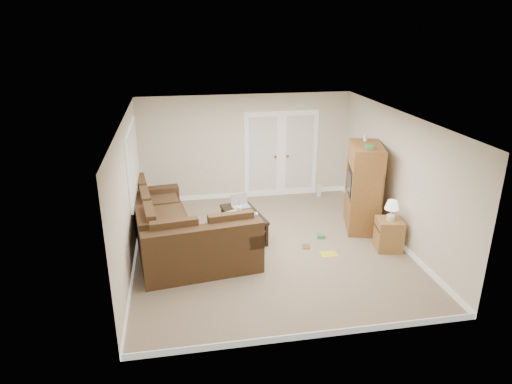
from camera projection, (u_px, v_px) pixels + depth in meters
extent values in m
plane|color=gray|center=(269.00, 247.00, 8.74)|extent=(5.50, 5.50, 0.00)
cube|color=white|center=(270.00, 117.00, 7.86)|extent=(5.00, 5.50, 0.02)
cube|color=silver|center=(128.00, 194.00, 7.89)|extent=(0.02, 5.50, 2.50)
cube|color=silver|center=(398.00, 178.00, 8.71)|extent=(0.02, 5.50, 2.50)
cube|color=silver|center=(246.00, 147.00, 10.83)|extent=(5.00, 0.02, 2.50)
cube|color=silver|center=(314.00, 258.00, 5.77)|extent=(5.00, 0.02, 2.50)
cube|color=white|center=(263.00, 156.00, 10.95)|extent=(0.90, 0.04, 2.13)
cube|color=white|center=(299.00, 154.00, 11.10)|extent=(0.90, 0.04, 2.13)
cube|color=white|center=(263.00, 154.00, 10.91)|extent=(0.68, 0.02, 1.80)
cube|color=white|center=(299.00, 152.00, 11.06)|extent=(0.68, 0.02, 1.80)
cube|color=white|center=(133.00, 161.00, 8.71)|extent=(0.04, 1.92, 1.42)
cube|color=white|center=(134.00, 161.00, 8.71)|extent=(0.02, 1.74, 1.24)
cube|color=#452F1A|center=(163.00, 230.00, 8.92)|extent=(1.33, 2.67, 0.47)
cube|color=#452F1A|center=(142.00, 210.00, 8.65)|extent=(0.60, 2.57, 0.48)
cube|color=#452F1A|center=(155.00, 193.00, 9.82)|extent=(1.03, 0.40, 0.24)
cube|color=#4F371F|center=(166.00, 215.00, 8.84)|extent=(0.99, 2.51, 0.13)
cube|color=#452F1A|center=(201.00, 256.00, 7.92)|extent=(2.12, 1.26, 0.47)
cube|color=#452F1A|center=(204.00, 240.00, 7.43)|extent=(2.02, 0.53, 0.48)
cube|color=#452F1A|center=(248.00, 231.00, 8.05)|extent=(0.40, 1.03, 0.24)
cube|color=#4F371F|center=(199.00, 238.00, 7.90)|extent=(1.96, 0.91, 0.13)
cube|color=black|center=(248.00, 224.00, 8.00)|extent=(0.47, 0.93, 0.03)
cube|color=#AF1219|center=(244.00, 217.00, 8.21)|extent=(0.37, 0.18, 0.02)
cube|color=black|center=(244.00, 214.00, 9.02)|extent=(0.84, 1.32, 0.06)
cube|color=black|center=(244.00, 228.00, 9.12)|extent=(0.73, 1.21, 0.03)
cylinder|color=white|center=(239.00, 211.00, 8.89)|extent=(0.10, 0.10, 0.18)
cylinder|color=#AF1219|center=(239.00, 203.00, 8.83)|extent=(0.01, 0.01, 0.16)
cube|color=#3249A5|center=(251.00, 217.00, 8.71)|extent=(0.27, 0.18, 0.10)
cube|color=white|center=(245.00, 215.00, 8.91)|extent=(0.52, 0.73, 0.00)
cube|color=brown|center=(361.00, 212.00, 9.49)|extent=(0.88, 1.23, 0.66)
cube|color=brown|center=(366.00, 156.00, 9.06)|extent=(0.88, 1.23, 0.44)
cube|color=black|center=(363.00, 185.00, 9.28)|extent=(0.69, 0.78, 0.55)
cube|color=black|center=(349.00, 183.00, 9.29)|extent=(0.16, 0.56, 0.44)
cube|color=#408E48|center=(369.00, 147.00, 8.72)|extent=(0.18, 0.23, 0.07)
cylinder|color=white|center=(365.00, 138.00, 9.27)|extent=(0.08, 0.08, 0.13)
cube|color=#A1733B|center=(389.00, 234.00, 8.56)|extent=(0.54, 0.54, 0.60)
cylinder|color=white|center=(391.00, 217.00, 8.44)|extent=(0.15, 0.15, 0.09)
cylinder|color=white|center=(391.00, 212.00, 8.40)|extent=(0.03, 0.03, 0.13)
cone|color=silver|center=(392.00, 205.00, 8.35)|extent=(0.26, 0.26, 0.17)
cube|color=white|center=(319.00, 191.00, 11.24)|extent=(0.13, 0.11, 0.29)
cube|color=yellow|center=(329.00, 254.00, 8.46)|extent=(0.30, 0.24, 0.01)
cube|color=#408E48|center=(321.00, 236.00, 9.11)|extent=(0.18, 0.21, 0.07)
imported|color=brown|center=(302.00, 246.00, 8.74)|extent=(0.19, 0.23, 0.02)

